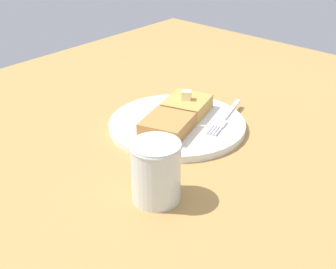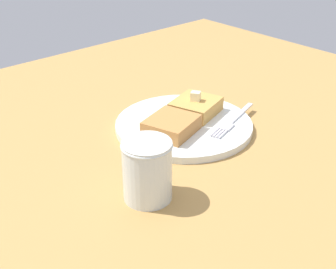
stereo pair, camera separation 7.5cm
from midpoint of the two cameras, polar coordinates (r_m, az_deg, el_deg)
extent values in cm
cube|color=#AD8245|center=(93.07, 1.37, 2.07)|extent=(102.32, 102.32, 2.29)
cylinder|color=silver|center=(86.24, -1.37, 1.15)|extent=(25.17, 25.17, 1.30)
torus|color=navy|center=(86.12, -1.37, 1.30)|extent=(25.17, 25.17, 0.80)
cube|color=gold|center=(89.03, -0.12, 3.50)|extent=(10.36, 9.81, 2.66)
cube|color=#B87B3F|center=(81.75, -2.75, 1.06)|extent=(10.36, 9.81, 2.66)
cube|color=#F4E7AF|center=(88.17, -0.28, 4.81)|extent=(2.23, 2.29, 1.73)
cube|color=silver|center=(90.29, 5.31, 2.94)|extent=(9.84, 3.74, 0.36)
cube|color=silver|center=(84.90, 3.81, 1.25)|extent=(3.31, 2.91, 0.36)
cube|color=silver|center=(82.15, 3.58, 0.27)|extent=(3.16, 1.23, 0.36)
cube|color=silver|center=(82.33, 3.22, 0.35)|extent=(3.16, 1.23, 0.36)
cube|color=silver|center=(82.51, 2.87, 0.43)|extent=(3.16, 1.23, 0.36)
cube|color=silver|center=(82.69, 2.52, 0.50)|extent=(3.16, 1.23, 0.36)
cylinder|color=#351405|center=(66.26, -4.71, -5.51)|extent=(6.47, 6.47, 6.62)
cylinder|color=silver|center=(65.59, -4.75, -4.63)|extent=(7.03, 7.03, 9.05)
torus|color=silver|center=(63.46, -4.90, -1.55)|extent=(7.25, 7.25, 0.50)
camera|label=1|loc=(0.04, -92.86, -1.55)|focal=50.00mm
camera|label=2|loc=(0.04, 87.14, 1.55)|focal=50.00mm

